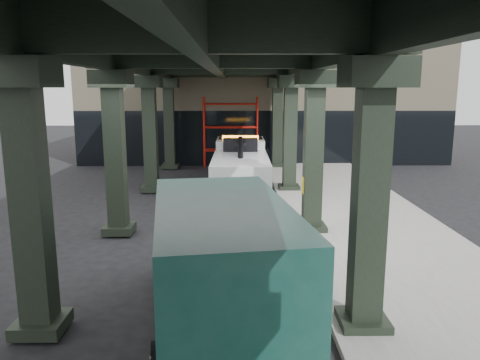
{
  "coord_description": "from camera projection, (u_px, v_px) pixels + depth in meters",
  "views": [
    {
      "loc": [
        0.2,
        -12.05,
        4.5
      ],
      "look_at": [
        0.37,
        2.1,
        1.7
      ],
      "focal_mm": 35.0,
      "sensor_mm": 36.0,
      "label": 1
    }
  ],
  "objects": [
    {
      "name": "ground",
      "position": [
        227.0,
        256.0,
        12.69
      ],
      "size": [
        90.0,
        90.0,
        0.0
      ],
      "primitive_type": "plane",
      "color": "black",
      "rests_on": "ground"
    },
    {
      "name": "sidewalk",
      "position": [
        371.0,
        231.0,
        14.7
      ],
      "size": [
        5.0,
        40.0,
        0.15
      ],
      "primitive_type": "cube",
      "color": "gray",
      "rests_on": "ground"
    },
    {
      "name": "lane_stripe",
      "position": [
        282.0,
        233.0,
        14.67
      ],
      "size": [
        0.12,
        38.0,
        0.01
      ],
      "primitive_type": "cube",
      "color": "silver",
      "rests_on": "ground"
    },
    {
      "name": "viaduct",
      "position": [
        213.0,
        54.0,
        13.59
      ],
      "size": [
        7.4,
        32.0,
        6.4
      ],
      "color": "black",
      "rests_on": "ground"
    },
    {
      "name": "building",
      "position": [
        261.0,
        95.0,
        31.56
      ],
      "size": [
        22.0,
        10.0,
        8.0
      ],
      "primitive_type": "cube",
      "color": "#C6B793",
      "rests_on": "ground"
    },
    {
      "name": "scaffolding",
      "position": [
        231.0,
        130.0,
        26.65
      ],
      "size": [
        3.08,
        0.88,
        4.0
      ],
      "color": "#AF170E",
      "rests_on": "ground"
    },
    {
      "name": "tow_truck",
      "position": [
        240.0,
        167.0,
        19.64
      ],
      "size": [
        2.4,
        7.68,
        2.5
      ],
      "rotation": [
        0.0,
        0.0,
        -0.01
      ],
      "color": "black",
      "rests_on": "ground"
    },
    {
      "name": "towed_van",
      "position": [
        220.0,
        260.0,
        8.66
      ],
      "size": [
        3.25,
        6.48,
        2.52
      ],
      "rotation": [
        0.0,
        0.0,
        0.15
      ],
      "color": "#113C34",
      "rests_on": "ground"
    }
  ]
}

